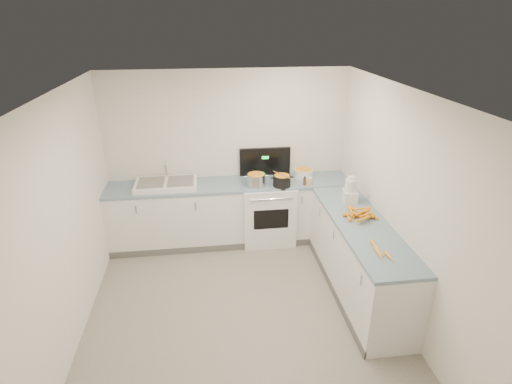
{
  "coord_description": "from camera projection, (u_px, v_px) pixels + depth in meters",
  "views": [
    {
      "loc": [
        -0.31,
        -3.6,
        3.17
      ],
      "look_at": [
        0.3,
        1.1,
        1.05
      ],
      "focal_mm": 28.0,
      "sensor_mm": 36.0,
      "label": 1
    }
  ],
  "objects": [
    {
      "name": "floor",
      "position": [
        243.0,
        315.0,
        4.58
      ],
      "size": [
        3.5,
        4.0,
        0.0
      ],
      "primitive_type": null,
      "color": "gray",
      "rests_on": "ground"
    },
    {
      "name": "peelings",
      "position": [
        151.0,
        181.0,
        5.62
      ],
      "size": [
        0.23,
        0.21,
        0.01
      ],
      "color": "tan",
      "rests_on": "sink"
    },
    {
      "name": "mixing_bowl",
      "position": [
        303.0,
        173.0,
        5.92
      ],
      "size": [
        0.29,
        0.29,
        0.13
      ],
      "primitive_type": "cylinder",
      "rotation": [
        0.0,
        0.0,
        0.07
      ],
      "color": "white",
      "rests_on": "counter_back"
    },
    {
      "name": "food_processor",
      "position": [
        350.0,
        191.0,
        5.12
      ],
      "size": [
        0.2,
        0.23,
        0.35
      ],
      "color": "white",
      "rests_on": "counter_right"
    },
    {
      "name": "counter_right",
      "position": [
        358.0,
        257.0,
        4.84
      ],
      "size": [
        0.62,
        2.2,
        0.94
      ],
      "color": "white",
      "rests_on": "ground"
    },
    {
      "name": "spice_jar",
      "position": [
        310.0,
        182.0,
        5.67
      ],
      "size": [
        0.05,
        0.05,
        0.09
      ],
      "primitive_type": "cylinder",
      "color": "#E5B266",
      "rests_on": "counter_back"
    },
    {
      "name": "stove",
      "position": [
        267.0,
        210.0,
        5.98
      ],
      "size": [
        0.76,
        0.65,
        1.36
      ],
      "color": "white",
      "rests_on": "ground"
    },
    {
      "name": "black_pot",
      "position": [
        282.0,
        181.0,
        5.62
      ],
      "size": [
        0.31,
        0.31,
        0.18
      ],
      "primitive_type": "cylinder",
      "rotation": [
        0.0,
        0.0,
        0.31
      ],
      "color": "black",
      "rests_on": "stove"
    },
    {
      "name": "peeled_carrots",
      "position": [
        380.0,
        251.0,
        4.06
      ],
      "size": [
        0.14,
        0.41,
        0.04
      ],
      "color": "#FFA326",
      "rests_on": "counter_right"
    },
    {
      "name": "extract_bottle",
      "position": [
        305.0,
        181.0,
        5.66
      ],
      "size": [
        0.04,
        0.04,
        0.11
      ],
      "primitive_type": "cylinder",
      "color": "#593319",
      "rests_on": "counter_back"
    },
    {
      "name": "wall_left",
      "position": [
        61.0,
        230.0,
        3.87
      ],
      "size": [
        0.0,
        4.0,
        2.5
      ],
      "primitive_type": null,
      "rotation": [
        1.57,
        0.0,
        1.57
      ],
      "color": "silver",
      "rests_on": "ground"
    },
    {
      "name": "carrot_pile",
      "position": [
        359.0,
        214.0,
        4.77
      ],
      "size": [
        0.39,
        0.46,
        0.09
      ],
      "color": "orange",
      "rests_on": "counter_right"
    },
    {
      "name": "wooden_spoon",
      "position": [
        282.0,
        175.0,
        5.58
      ],
      "size": [
        0.2,
        0.32,
        0.02
      ],
      "primitive_type": "cylinder",
      "rotation": [
        1.57,
        0.0,
        0.54
      ],
      "color": "#AD7A47",
      "rests_on": "black_pot"
    },
    {
      "name": "wall_front",
      "position": [
        274.0,
        383.0,
        2.26
      ],
      "size": [
        3.5,
        0.0,
        2.5
      ],
      "primitive_type": null,
      "rotation": [
        -1.57,
        0.0,
        0.0
      ],
      "color": "silver",
      "rests_on": "ground"
    },
    {
      "name": "steel_pot",
      "position": [
        256.0,
        181.0,
        5.63
      ],
      "size": [
        0.35,
        0.35,
        0.19
      ],
      "primitive_type": "cylinder",
      "rotation": [
        0.0,
        0.0,
        -0.42
      ],
      "color": "silver",
      "rests_on": "stove"
    },
    {
      "name": "counter_back",
      "position": [
        231.0,
        212.0,
        5.93
      ],
      "size": [
        3.5,
        0.62,
        0.94
      ],
      "color": "white",
      "rests_on": "ground"
    },
    {
      "name": "sink",
      "position": [
        166.0,
        184.0,
        5.62
      ],
      "size": [
        0.86,
        0.52,
        0.31
      ],
      "color": "white",
      "rests_on": "counter_back"
    },
    {
      "name": "wall_back",
      "position": [
        228.0,
        156.0,
        5.88
      ],
      "size": [
        3.5,
        0.0,
        2.5
      ],
      "primitive_type": null,
      "rotation": [
        1.57,
        0.0,
        0.0
      ],
      "color": "silver",
      "rests_on": "ground"
    },
    {
      "name": "ceiling",
      "position": [
        239.0,
        96.0,
        3.56
      ],
      "size": [
        3.5,
        4.0,
        0.0
      ],
      "primitive_type": null,
      "rotation": [
        3.14,
        0.0,
        0.0
      ],
      "color": "silver",
      "rests_on": "ground"
    },
    {
      "name": "wall_right",
      "position": [
        403.0,
        209.0,
        4.28
      ],
      "size": [
        0.0,
        4.0,
        2.5
      ],
      "primitive_type": null,
      "rotation": [
        1.57,
        0.0,
        -1.57
      ],
      "color": "silver",
      "rests_on": "ground"
    }
  ]
}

